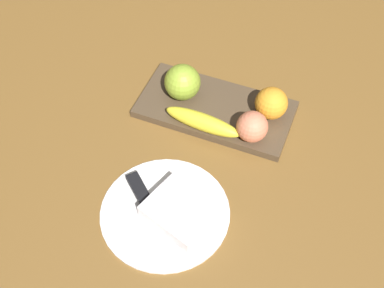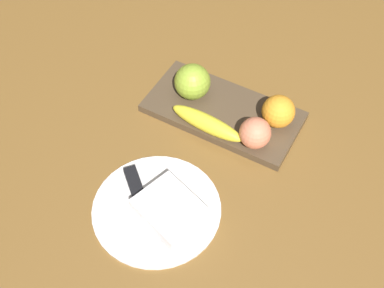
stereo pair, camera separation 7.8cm
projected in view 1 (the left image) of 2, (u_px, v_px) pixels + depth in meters
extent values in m
plane|color=brown|center=(224.00, 109.00, 1.08)|extent=(2.40, 2.40, 0.00)
cube|color=#4E3D2A|center=(215.00, 109.00, 1.07)|extent=(0.32, 0.16, 0.02)
sphere|color=#8CA931|center=(182.00, 82.00, 1.05)|extent=(0.08, 0.08, 0.08)
ellipsoid|color=yellow|center=(202.00, 122.00, 1.01)|extent=(0.16, 0.04, 0.04)
sphere|color=orange|center=(271.00, 103.00, 1.02)|extent=(0.07, 0.07, 0.07)
sphere|color=#DB7A58|center=(252.00, 127.00, 0.99)|extent=(0.06, 0.06, 0.06)
cylinder|color=white|center=(165.00, 212.00, 0.92)|extent=(0.24, 0.24, 0.01)
cube|color=white|center=(180.00, 212.00, 0.90)|extent=(0.14, 0.13, 0.03)
cube|color=silver|center=(155.00, 219.00, 0.91)|extent=(0.13, 0.11, 0.00)
cube|color=black|center=(141.00, 193.00, 0.94)|extent=(0.08, 0.08, 0.01)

